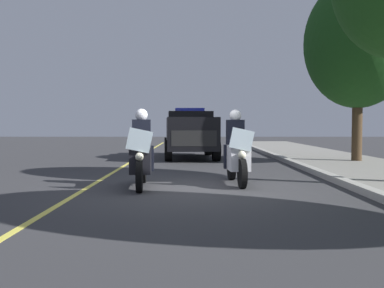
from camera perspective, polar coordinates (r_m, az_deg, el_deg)
The scene contains 7 objects.
ground_plane at distance 9.33m, azimuth -0.02°, elevation -5.87°, with size 80.00×80.00×0.00m, color #333335.
curb_strip at distance 9.92m, azimuth 20.21°, elevation -5.09°, with size 48.00×0.24×0.15m, color #9E9B93.
lane_stripe_center at distance 9.61m, azimuth -13.70°, elevation -5.68°, with size 48.00×0.12×0.01m, color #E0D14C.
police_motorcycle_lead_left at distance 9.57m, azimuth -6.66°, elevation -1.47°, with size 2.14×0.61×1.72m.
police_motorcycle_lead_right at distance 10.11m, azimuth 5.83°, elevation -1.25°, with size 2.14×0.61×1.72m.
police_suv at distance 17.86m, azimuth -0.28°, elevation 1.58°, with size 5.02×2.34×2.05m.
tree_far_back at distance 16.64m, azimuth 20.94°, elevation 12.23°, with size 3.74×3.74×6.41m.
Camera 1 is at (9.23, 0.03, 1.37)m, focal length 40.77 mm.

